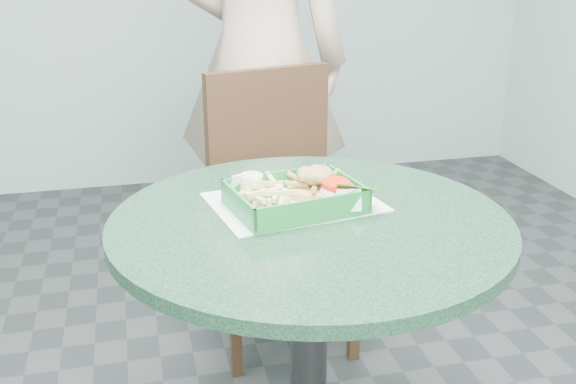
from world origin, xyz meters
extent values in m
cylinder|color=#313131|center=(0.00, 0.00, 0.38)|extent=(0.09, 0.09, 0.70)
cylinder|color=#27503B|center=(0.00, 0.00, 0.73)|extent=(0.89, 0.89, 0.03)
cube|color=brown|center=(0.11, 0.74, 0.45)|extent=(0.47, 0.47, 0.04)
cube|color=brown|center=(0.11, 0.95, 0.70)|extent=(0.47, 0.04, 0.46)
cube|color=brown|center=(-0.09, 0.54, 0.21)|extent=(0.04, 0.04, 0.43)
cube|color=brown|center=(0.31, 0.54, 0.21)|extent=(0.04, 0.04, 0.43)
cube|color=brown|center=(-0.09, 0.94, 0.21)|extent=(0.04, 0.04, 0.43)
cube|color=brown|center=(0.31, 0.94, 0.21)|extent=(0.04, 0.04, 0.43)
imported|color=tan|center=(0.12, 1.18, 1.14)|extent=(0.98, 0.84, 2.28)
cube|color=silver|center=(-0.01, 0.09, 0.75)|extent=(0.42, 0.34, 0.00)
cube|color=#1E8134|center=(-0.02, 0.05, 0.76)|extent=(0.28, 0.20, 0.01)
cube|color=white|center=(-0.02, 0.05, 0.76)|extent=(0.27, 0.19, 0.00)
cube|color=#1E8134|center=(-0.02, 0.15, 0.79)|extent=(0.28, 0.01, 0.05)
cube|color=#1E8134|center=(-0.02, -0.04, 0.79)|extent=(0.28, 0.01, 0.05)
cube|color=#1E8134|center=(0.12, 0.05, 0.79)|extent=(0.01, 0.20, 0.05)
cube|color=#1E8134|center=(-0.16, 0.05, 0.79)|extent=(0.01, 0.20, 0.05)
cylinder|color=tan|center=(0.04, 0.08, 0.78)|extent=(0.13, 0.13, 0.02)
cylinder|color=white|center=(-0.09, 0.15, 0.80)|extent=(0.06, 0.06, 0.03)
cylinder|color=white|center=(-0.09, 0.15, 0.81)|extent=(0.05, 0.05, 0.00)
cylinder|color=white|center=(0.07, 0.03, 0.78)|extent=(0.08, 0.08, 0.03)
torus|color=#FFF6CC|center=(0.07, 0.03, 0.80)|extent=(0.07, 0.07, 0.01)
cylinder|color=red|center=(0.07, 0.03, 0.80)|extent=(0.07, 0.07, 0.01)
camera|label=1|loc=(-0.37, -1.32, 1.35)|focal=42.00mm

